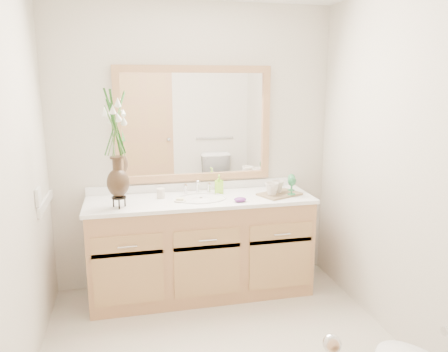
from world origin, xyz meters
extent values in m
cube|color=beige|center=(0.00, 1.30, 1.20)|extent=(2.40, 0.02, 2.40)
cube|color=beige|center=(0.00, -1.30, 1.20)|extent=(2.40, 0.02, 2.40)
cube|color=beige|center=(-1.20, 0.00, 1.20)|extent=(0.02, 2.60, 2.40)
cube|color=beige|center=(1.20, 0.00, 1.20)|extent=(0.02, 2.60, 2.40)
cube|color=tan|center=(0.00, 1.01, 0.40)|extent=(1.80, 0.55, 0.80)
cube|color=white|center=(0.00, 1.01, 0.82)|extent=(1.84, 0.57, 0.03)
ellipsoid|color=white|center=(0.00, 0.99, 0.78)|extent=(0.38, 0.30, 0.12)
cylinder|color=silver|center=(0.00, 1.17, 0.89)|extent=(0.02, 0.02, 0.11)
cylinder|color=silver|center=(-0.10, 1.17, 0.87)|extent=(0.02, 0.02, 0.08)
cylinder|color=silver|center=(0.10, 1.17, 0.87)|extent=(0.02, 0.02, 0.08)
cube|color=white|center=(0.00, 1.28, 1.41)|extent=(1.20, 0.01, 0.85)
cube|color=tan|center=(0.00, 1.28, 1.86)|extent=(1.32, 0.04, 0.06)
cube|color=tan|center=(0.00, 1.28, 0.95)|extent=(1.32, 0.04, 0.06)
cube|color=tan|center=(-0.63, 1.28, 1.41)|extent=(0.06, 0.04, 0.85)
cube|color=tan|center=(0.63, 1.28, 1.41)|extent=(0.06, 0.04, 0.85)
cube|color=white|center=(-1.19, 0.76, 0.98)|extent=(0.02, 0.12, 0.12)
cube|color=tan|center=(-0.30, -1.29, 1.00)|extent=(0.80, 0.03, 2.00)
cylinder|color=black|center=(-0.64, 0.89, 0.91)|extent=(0.11, 0.11, 0.01)
ellipsoid|color=black|center=(-0.64, 0.89, 1.02)|extent=(0.17, 0.17, 0.22)
cylinder|color=black|center=(-0.64, 0.89, 1.16)|extent=(0.07, 0.07, 0.10)
cylinder|color=#4C7A33|center=(-0.64, 0.89, 1.41)|extent=(0.06, 0.06, 0.39)
cylinder|color=beige|center=(-0.32, 1.08, 0.87)|extent=(0.06, 0.06, 0.08)
cylinder|color=beige|center=(-0.18, 0.94, 0.84)|extent=(0.09, 0.09, 0.01)
cube|color=beige|center=(-0.18, 0.94, 0.85)|extent=(0.06, 0.05, 0.02)
imported|color=#94DD34|center=(0.18, 1.13, 0.90)|extent=(0.08, 0.08, 0.15)
ellipsoid|color=#662878|center=(0.29, 0.84, 0.85)|extent=(0.11, 0.09, 0.03)
cube|color=brown|center=(0.66, 0.96, 0.84)|extent=(0.39, 0.34, 0.02)
imported|color=beige|center=(0.58, 0.92, 0.90)|extent=(0.13, 0.13, 0.11)
imported|color=beige|center=(0.65, 0.99, 0.90)|extent=(0.14, 0.14, 0.11)
cylinder|color=#26733F|center=(0.74, 0.90, 0.85)|extent=(0.07, 0.07, 0.01)
cylinder|color=#26733F|center=(0.74, 0.90, 0.90)|extent=(0.01, 0.01, 0.10)
ellipsoid|color=#26733F|center=(0.74, 0.90, 0.96)|extent=(0.07, 0.07, 0.08)
cylinder|color=#26733F|center=(0.79, 1.02, 0.85)|extent=(0.06, 0.06, 0.01)
cylinder|color=#26733F|center=(0.79, 1.02, 0.90)|extent=(0.01, 0.01, 0.09)
ellipsoid|color=#26733F|center=(0.79, 1.02, 0.95)|extent=(0.06, 0.06, 0.08)
camera|label=1|loc=(-0.58, -2.38, 1.77)|focal=35.00mm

